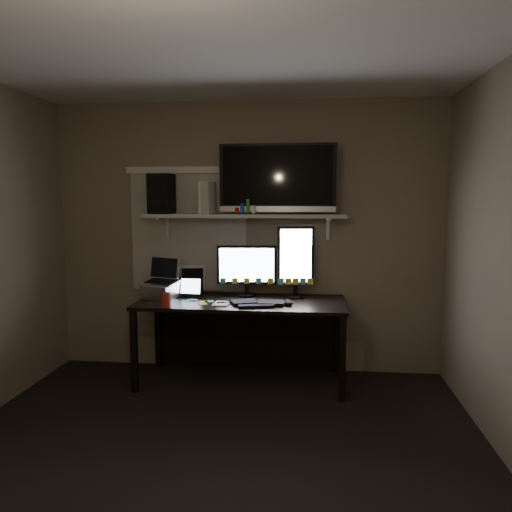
# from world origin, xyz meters

# --- Properties ---
(floor) EXTENTS (3.60, 3.60, 0.00)m
(floor) POSITION_xyz_m (0.00, 0.00, 0.00)
(floor) COLOR black
(floor) RESTS_ON ground
(ceiling) EXTENTS (3.60, 3.60, 0.00)m
(ceiling) POSITION_xyz_m (0.00, 0.00, 2.50)
(ceiling) COLOR silver
(ceiling) RESTS_ON back_wall
(back_wall) EXTENTS (3.60, 0.00, 3.60)m
(back_wall) POSITION_xyz_m (0.00, 1.80, 1.25)
(back_wall) COLOR #7B6758
(back_wall) RESTS_ON floor
(window_blinds) EXTENTS (1.10, 0.02, 1.10)m
(window_blinds) POSITION_xyz_m (-0.55, 1.79, 1.30)
(window_blinds) COLOR silver
(window_blinds) RESTS_ON back_wall
(desk) EXTENTS (1.80, 0.75, 0.73)m
(desk) POSITION_xyz_m (0.00, 1.55, 0.55)
(desk) COLOR black
(desk) RESTS_ON floor
(wall_shelf) EXTENTS (1.80, 0.35, 0.03)m
(wall_shelf) POSITION_xyz_m (0.00, 1.62, 1.46)
(wall_shelf) COLOR #BBBBB6
(wall_shelf) RESTS_ON back_wall
(monitor_landscape) EXTENTS (0.54, 0.11, 0.47)m
(monitor_landscape) POSITION_xyz_m (0.02, 1.64, 0.97)
(monitor_landscape) COLOR black
(monitor_landscape) RESTS_ON desk
(monitor_portrait) EXTENTS (0.33, 0.10, 0.66)m
(monitor_portrait) POSITION_xyz_m (0.46, 1.62, 1.06)
(monitor_portrait) COLOR black
(monitor_portrait) RESTS_ON desk
(keyboard) EXTENTS (0.48, 0.28, 0.03)m
(keyboard) POSITION_xyz_m (0.16, 1.29, 0.74)
(keyboard) COLOR black
(keyboard) RESTS_ON desk
(mouse) EXTENTS (0.09, 0.13, 0.04)m
(mouse) POSITION_xyz_m (0.42, 1.29, 0.75)
(mouse) COLOR black
(mouse) RESTS_ON desk
(notepad) EXTENTS (0.14, 0.19, 0.01)m
(notepad) POSITION_xyz_m (-0.15, 1.26, 0.74)
(notepad) COLOR silver
(notepad) RESTS_ON desk
(tablet) EXTENTS (0.22, 0.10, 0.19)m
(tablet) POSITION_xyz_m (-0.47, 1.52, 0.82)
(tablet) COLOR black
(tablet) RESTS_ON desk
(file_sorter) EXTENTS (0.22, 0.14, 0.25)m
(file_sorter) POSITION_xyz_m (-0.51, 1.75, 0.86)
(file_sorter) COLOR black
(file_sorter) RESTS_ON desk
(laptop) EXTENTS (0.38, 0.35, 0.36)m
(laptop) POSITION_xyz_m (-0.73, 1.46, 0.91)
(laptop) COLOR silver
(laptop) RESTS_ON desk
(cup) EXTENTS (0.09, 0.09, 0.12)m
(cup) POSITION_xyz_m (-0.58, 1.12, 0.79)
(cup) COLOR maroon
(cup) RESTS_ON desk
(sticky_notes) EXTENTS (0.35, 0.28, 0.00)m
(sticky_notes) POSITION_xyz_m (-0.34, 1.32, 0.73)
(sticky_notes) COLOR #F0F442
(sticky_notes) RESTS_ON desk
(tv) EXTENTS (1.03, 0.21, 0.62)m
(tv) POSITION_xyz_m (0.30, 1.63, 1.79)
(tv) COLOR black
(tv) RESTS_ON wall_shelf
(game_console) EXTENTS (0.11, 0.25, 0.28)m
(game_console) POSITION_xyz_m (-0.33, 1.62, 1.62)
(game_console) COLOR silver
(game_console) RESTS_ON wall_shelf
(speaker) EXTENTS (0.20, 0.24, 0.36)m
(speaker) POSITION_xyz_m (-0.75, 1.60, 1.66)
(speaker) COLOR black
(speaker) RESTS_ON wall_shelf
(bottles) EXTENTS (0.20, 0.10, 0.13)m
(bottles) POSITION_xyz_m (0.01, 1.58, 1.54)
(bottles) COLOR #A50F0C
(bottles) RESTS_ON wall_shelf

